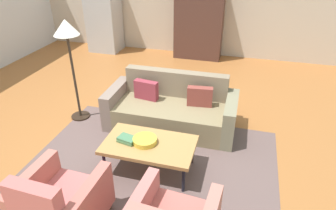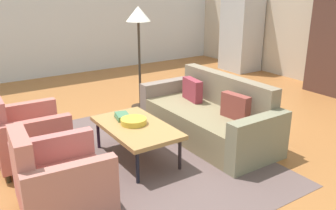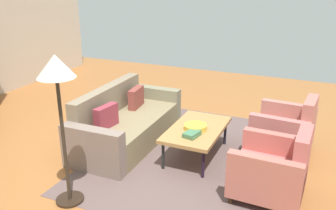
% 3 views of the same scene
% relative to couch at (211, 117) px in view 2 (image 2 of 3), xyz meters
% --- Properties ---
extents(ground_plane, '(10.35, 10.35, 0.00)m').
position_rel_couch_xyz_m(ground_plane, '(-0.42, -0.36, -0.29)').
color(ground_plane, '#A46432').
extents(wall_left, '(0.12, 8.13, 2.80)m').
position_rel_couch_xyz_m(wall_left, '(-4.73, -0.36, 1.11)').
color(wall_left, silver).
rests_on(wall_left, ground).
extents(area_rug, '(3.40, 2.60, 0.01)m').
position_rel_couch_xyz_m(area_rug, '(0.00, -1.14, -0.28)').
color(area_rug, brown).
rests_on(area_rug, ground).
extents(couch, '(2.11, 0.92, 0.86)m').
position_rel_couch_xyz_m(couch, '(0.00, 0.00, 0.00)').
color(couch, '#827452').
rests_on(couch, ground).
extents(coffee_table, '(1.20, 0.70, 0.44)m').
position_rel_couch_xyz_m(coffee_table, '(0.00, -1.19, 0.11)').
color(coffee_table, black).
rests_on(coffee_table, ground).
extents(armchair_left, '(0.83, 0.83, 0.88)m').
position_rel_couch_xyz_m(armchair_left, '(-0.60, -2.35, 0.06)').
color(armchair_left, '#372415').
rests_on(armchair_left, ground).
extents(armchair_right, '(0.86, 0.86, 0.88)m').
position_rel_couch_xyz_m(armchair_right, '(0.60, -2.35, 0.06)').
color(armchair_right, '#2A2621').
rests_on(armchair_right, ground).
extents(fruit_bowl, '(0.32, 0.32, 0.07)m').
position_rel_couch_xyz_m(fruit_bowl, '(-0.06, -1.19, 0.18)').
color(fruit_bowl, gold).
rests_on(fruit_bowl, coffee_table).
extents(book_stack, '(0.27, 0.21, 0.06)m').
position_rel_couch_xyz_m(book_stack, '(-0.29, -1.22, 0.18)').
color(book_stack, '#50754A').
rests_on(book_stack, coffee_table).
extents(refrigerator, '(0.80, 0.73, 1.85)m').
position_rel_couch_xyz_m(refrigerator, '(-2.77, 3.25, 0.64)').
color(refrigerator, '#B7BABF').
rests_on(refrigerator, ground).
extents(floor_lamp, '(0.40, 0.40, 1.72)m').
position_rel_couch_xyz_m(floor_lamp, '(-1.63, -0.22, 1.16)').
color(floor_lamp, black).
rests_on(floor_lamp, ground).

